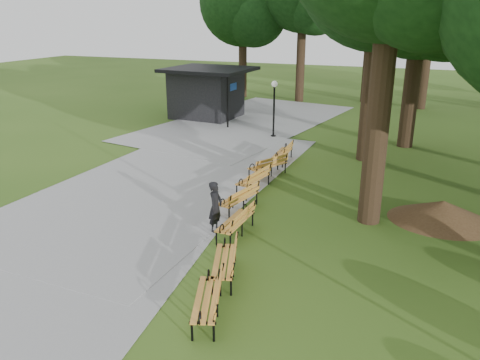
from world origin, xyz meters
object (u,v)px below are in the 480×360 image
at_px(bench_3, 238,198).
at_px(bench_6, 282,153).
at_px(dirt_mound, 442,211).
at_px(bench_4, 253,179).
at_px(person, 216,207).
at_px(bench_5, 268,166).
at_px(bench_2, 235,221).
at_px(bench_0, 207,299).
at_px(kiosk, 206,93).
at_px(lamp_post, 274,97).
at_px(bench_1, 224,261).

distance_m(bench_3, bench_6, 5.83).
relative_size(dirt_mound, bench_4, 1.46).
relative_size(person, bench_5, 0.84).
xyz_separation_m(bench_2, bench_4, (-0.83, 3.81, 0.00)).
bearing_deg(bench_0, person, -177.37).
height_order(person, kiosk, kiosk).
height_order(bench_2, bench_5, same).
height_order(person, lamp_post, lamp_post).
relative_size(kiosk, bench_0, 2.65).
distance_m(person, bench_0, 4.35).
height_order(lamp_post, bench_3, lamp_post).
bearing_deg(bench_3, person, 12.03).
xyz_separation_m(person, bench_2, (0.65, -0.02, -0.36)).
bearing_deg(bench_4, bench_5, -169.60).
height_order(bench_3, bench_5, same).
distance_m(bench_0, bench_1, 1.69).
distance_m(bench_2, bench_6, 7.64).
bearing_deg(lamp_post, kiosk, 148.71).
xyz_separation_m(bench_0, bench_6, (-1.82, 11.59, 0.00)).
height_order(bench_2, bench_4, same).
height_order(kiosk, lamp_post, kiosk).
bearing_deg(bench_0, kiosk, -173.82).
distance_m(person, bench_1, 2.72).
height_order(person, bench_0, person).
distance_m(person, bench_6, 7.58).
height_order(kiosk, bench_0, kiosk).
distance_m(bench_4, bench_5, 1.77).
bearing_deg(bench_0, bench_1, 171.44).
bearing_deg(bench_6, person, -1.06).
bearing_deg(bench_2, person, -90.00).
xyz_separation_m(person, lamp_post, (-2.00, 11.86, 1.37)).
bearing_deg(bench_2, bench_1, 17.92).
height_order(bench_1, bench_3, same).
relative_size(kiosk, bench_3, 2.65).
bearing_deg(dirt_mound, bench_6, 147.32).
bearing_deg(person, lamp_post, 8.71).
bearing_deg(bench_6, bench_1, 6.06).
bearing_deg(bench_5, bench_4, 27.68).
distance_m(bench_2, bench_3, 1.88).
relative_size(bench_1, bench_6, 1.00).
height_order(kiosk, bench_6, kiosk).
height_order(bench_2, bench_3, same).
relative_size(dirt_mound, bench_2, 1.46).
distance_m(person, bench_2, 0.74).
bearing_deg(person, bench_5, 1.32).
bearing_deg(bench_4, bench_6, -170.28).
distance_m(kiosk, bench_4, 13.71).
bearing_deg(dirt_mound, lamp_post, 134.55).
relative_size(person, dirt_mound, 0.58).
distance_m(person, lamp_post, 12.11).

